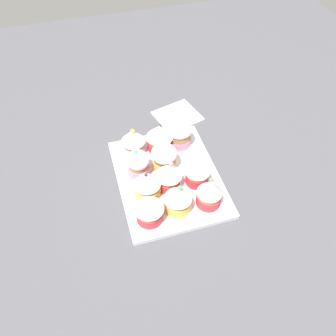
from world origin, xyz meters
TOP-DOWN VIEW (x-y plane):
  - ground_plane at (0.00, 0.00)cm, footprint 180.00×180.00cm
  - baking_tray at (0.00, 0.00)cm, footprint 30.10×23.65cm
  - cupcake_0 at (-10.30, -5.93)cm, footprint 6.05×6.05cm
  - cupcake_1 at (-2.99, -6.40)cm, footprint 5.48×5.48cm
  - cupcake_2 at (3.76, -5.89)cm, footprint 6.06×6.06cm
  - cupcake_3 at (10.12, -7.05)cm, footprint 6.31×6.31cm
  - cupcake_4 at (-9.52, 0.64)cm, footprint 6.68×6.68cm
  - cupcake_5 at (-3.25, 0.27)cm, footprint 6.26×6.26cm
  - cupcake_6 at (2.72, -0.68)cm, footprint 6.10×6.10cm
  - cupcake_7 at (9.59, -0.63)cm, footprint 5.93×5.93cm
  - cupcake_8 at (-9.79, 5.77)cm, footprint 6.44×6.44cm
  - cupcake_9 at (3.37, 6.04)cm, footprint 5.74×5.74cm
  - cupcake_10 at (9.78, 6.45)cm, footprint 5.63×5.63cm
  - napkin at (-21.40, 9.08)cm, footprint 13.18×13.92cm

SIDE VIEW (x-z plane):
  - ground_plane at x=0.00cm, z-range -3.00..0.00cm
  - napkin at x=-21.40cm, z-range 0.00..0.60cm
  - baking_tray at x=0.00cm, z-range 0.00..1.20cm
  - cupcake_8 at x=-9.79cm, z-range 1.29..7.88cm
  - cupcake_5 at x=-3.25cm, z-range 1.35..7.83cm
  - cupcake_1 at x=-2.99cm, z-range 1.07..8.16cm
  - cupcake_9 at x=3.37cm, z-range 1.29..8.14cm
  - cupcake_0 at x=-10.30cm, z-range 1.12..8.60cm
  - cupcake_2 at x=3.76cm, z-range 1.13..8.73cm
  - cupcake_7 at x=9.59cm, z-range 1.22..8.65cm
  - cupcake_6 at x=2.72cm, z-range 1.23..8.83cm
  - cupcake_10 at x=9.78cm, z-range 1.08..9.01cm
  - cupcake_3 at x=10.12cm, z-range 1.38..8.82cm
  - cupcake_4 at x=-9.52cm, z-range 1.25..9.11cm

